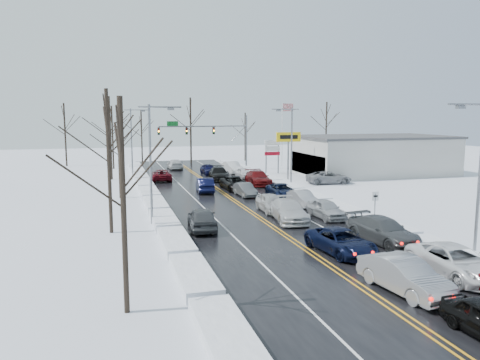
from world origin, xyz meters
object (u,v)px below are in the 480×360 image
object	(u,v)px
dealership_building	(373,155)
oncoming_car_0	(205,192)
flagpole	(283,129)
traffic_signal_mast	(213,133)
tires_plus_sign	(288,140)

from	to	relation	value
dealership_building	oncoming_car_0	distance (m)	27.29
flagpole	oncoming_car_0	bearing A→B (deg)	-129.05
traffic_signal_mast	oncoming_car_0	size ratio (longest dim) A/B	2.83
tires_plus_sign	flagpole	world-z (taller)	flagpole
tires_plus_sign	flagpole	bearing A→B (deg)	71.56
flagpole	traffic_signal_mast	bearing A→B (deg)	-170.27
tires_plus_sign	flagpole	distance (m)	14.79
dealership_building	oncoming_car_0	bearing A→B (deg)	-161.06
tires_plus_sign	oncoming_car_0	distance (m)	14.85
traffic_signal_mast	dealership_building	xyz separation A→B (m)	(20.53, -9.99, -2.82)
tires_plus_sign	dealership_building	bearing A→B (deg)	8.47
oncoming_car_0	traffic_signal_mast	bearing A→B (deg)	-99.77
flagpole	oncoming_car_0	distance (m)	27.45
flagpole	dealership_building	size ratio (longest dim) A/B	0.49
tires_plus_sign	dealership_building	world-z (taller)	tires_plus_sign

